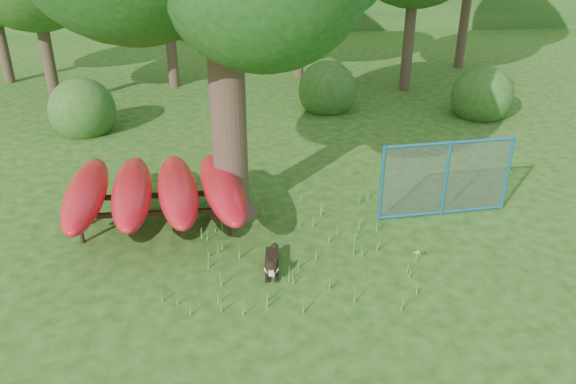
{
  "coord_description": "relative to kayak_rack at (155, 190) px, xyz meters",
  "views": [
    {
      "loc": [
        -0.48,
        -7.72,
        5.4
      ],
      "look_at": [
        0.2,
        1.2,
        1.0
      ],
      "focal_mm": 35.0,
      "sensor_mm": 36.0,
      "label": 1
    }
  ],
  "objects": [
    {
      "name": "wildflower_clump",
      "position": [
        4.6,
        -1.51,
        -0.64
      ],
      "size": [
        0.11,
        0.1,
        0.23
      ],
      "rotation": [
        0.0,
        0.0,
        0.39
      ],
      "color": "#50902F",
      "rests_on": "ground"
    },
    {
      "name": "fence_section",
      "position": [
        5.6,
        0.17,
        -0.04
      ],
      "size": [
        2.69,
        0.36,
        2.63
      ],
      "rotation": [
        0.0,
        0.0,
        0.11
      ],
      "color": "teal",
      "rests_on": "ground"
    },
    {
      "name": "wooden_post",
      "position": [
        1.25,
        0.8,
        -0.11
      ],
      "size": [
        0.37,
        0.17,
        1.36
      ],
      "rotation": [
        0.0,
        0.0,
        0.26
      ],
      "color": "#6D6152",
      "rests_on": "ground"
    },
    {
      "name": "shrub_mid",
      "position": [
        4.24,
        7.19,
        -0.83
      ],
      "size": [
        1.8,
        1.8,
        1.8
      ],
      "primitive_type": "sphere",
      "color": "#25511A",
      "rests_on": "ground"
    },
    {
      "name": "kayak_rack",
      "position": [
        0.0,
        0.0,
        0.0
      ],
      "size": [
        3.66,
        3.24,
        1.08
      ],
      "rotation": [
        0.0,
        0.0,
        0.02
      ],
      "color": "black",
      "rests_on": "ground"
    },
    {
      "name": "husky_dog",
      "position": [
        2.09,
        -1.58,
        -0.68
      ],
      "size": [
        0.28,
        0.96,
        0.43
      ],
      "rotation": [
        0.0,
        0.0,
        -0.07
      ],
      "color": "black",
      "rests_on": "ground"
    },
    {
      "name": "shrub_left",
      "position": [
        -2.76,
        5.69,
        -0.83
      ],
      "size": [
        1.8,
        1.8,
        1.8
      ],
      "primitive_type": "sphere",
      "color": "#25511A",
      "rests_on": "ground"
    },
    {
      "name": "ground",
      "position": [
        2.24,
        -1.81,
        -0.83
      ],
      "size": [
        80.0,
        80.0,
        0.0
      ],
      "primitive_type": "plane",
      "color": "#1C430D",
      "rests_on": "ground"
    },
    {
      "name": "shrub_right",
      "position": [
        8.74,
        6.19,
        -0.83
      ],
      "size": [
        1.8,
        1.8,
        1.8
      ],
      "primitive_type": "sphere",
      "color": "#25511A",
      "rests_on": "ground"
    }
  ]
}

